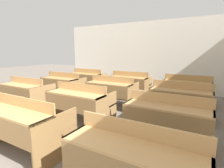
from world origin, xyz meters
TOP-DOWN VIEW (x-y plane):
  - wall_back at (0.00, 6.65)m, footprint 7.18×0.06m
  - bench_front_center at (0.09, 1.27)m, footprint 1.31×0.78m
  - bench_front_right at (1.90, 1.25)m, footprint 1.31×0.78m
  - bench_second_left at (-1.75, 2.56)m, footprint 1.31×0.78m
  - bench_second_center at (0.09, 2.56)m, footprint 1.31×0.78m
  - bench_second_right at (1.92, 2.57)m, footprint 1.31×0.78m
  - bench_third_left at (-1.75, 3.89)m, footprint 1.31×0.78m
  - bench_third_center at (0.09, 3.90)m, footprint 1.31×0.78m
  - bench_third_right at (1.92, 3.90)m, footprint 1.31×0.78m
  - bench_back_left at (-1.76, 5.20)m, footprint 1.31×0.78m
  - bench_back_center at (0.07, 5.19)m, footprint 1.31×0.78m
  - bench_back_right at (1.90, 5.21)m, footprint 1.31×0.78m

SIDE VIEW (x-z plane):
  - bench_front_center at x=0.09m, z-range 0.04..0.90m
  - bench_front_right at x=1.90m, z-range 0.04..0.90m
  - bench_second_left at x=-1.75m, z-range 0.04..0.90m
  - bench_second_center at x=0.09m, z-range 0.04..0.90m
  - bench_second_right at x=1.92m, z-range 0.04..0.90m
  - bench_third_left at x=-1.75m, z-range 0.04..0.90m
  - bench_third_center at x=0.09m, z-range 0.04..0.90m
  - bench_third_right at x=1.92m, z-range 0.04..0.90m
  - bench_back_left at x=-1.76m, z-range 0.04..0.90m
  - bench_back_center at x=0.07m, z-range 0.04..0.90m
  - bench_back_right at x=1.90m, z-range 0.04..0.90m
  - wall_back at x=0.00m, z-range 0.00..2.70m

